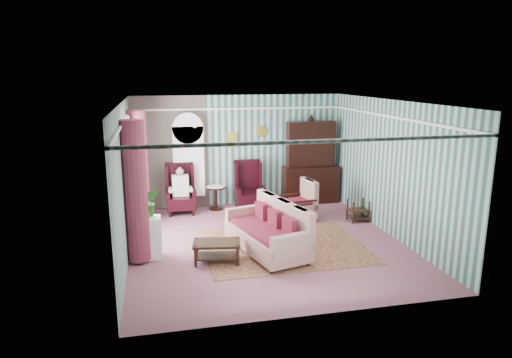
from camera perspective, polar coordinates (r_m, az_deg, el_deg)
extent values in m
plane|color=#7E4953|center=(9.60, 1.25, -7.93)|extent=(6.00, 6.00, 0.00)
cube|color=#35605C|center=(12.06, -2.10, 3.57)|extent=(5.50, 0.02, 2.90)
cube|color=#35605C|center=(6.41, 7.72, -5.13)|extent=(5.50, 0.02, 2.90)
cube|color=#35605C|center=(8.95, -16.07, -0.29)|extent=(0.02, 6.00, 2.90)
cube|color=#35605C|center=(10.18, 16.52, 1.26)|extent=(0.02, 6.00, 2.90)
cube|color=silver|center=(8.98, 1.35, 9.63)|extent=(5.50, 6.00, 0.02)
cube|color=#894651|center=(11.86, -10.69, 3.19)|extent=(1.90, 0.01, 2.90)
cube|color=white|center=(9.00, 1.34, 7.41)|extent=(5.50, 6.00, 0.05)
cube|color=white|center=(9.51, -15.73, 1.12)|extent=(0.04, 1.50, 1.90)
cylinder|color=maroon|center=(8.52, -14.86, -1.56)|extent=(0.44, 0.44, 2.60)
cylinder|color=maroon|center=(10.57, -14.46, 1.25)|extent=(0.44, 0.44, 2.60)
cube|color=gold|center=(11.95, -3.03, 4.93)|extent=(0.30, 0.03, 0.38)
cube|color=silver|center=(11.80, -8.41, 1.60)|extent=(0.80, 0.28, 2.24)
cube|color=black|center=(12.32, 6.88, 2.42)|extent=(1.50, 0.56, 2.36)
cube|color=black|center=(11.51, -9.42, -1.25)|extent=(0.76, 0.80, 1.25)
cube|color=black|center=(11.73, -0.86, -0.81)|extent=(0.76, 0.80, 1.25)
cylinder|color=black|center=(11.82, -5.04, -2.38)|extent=(0.50, 0.50, 0.60)
cube|color=black|center=(11.11, 12.63, -3.82)|extent=(0.45, 0.38, 0.54)
cube|color=white|center=(8.94, -13.50, -7.18)|extent=(0.55, 0.35, 0.80)
cube|color=#4C1919|center=(9.40, 3.49, -8.38)|extent=(3.20, 2.60, 0.01)
cube|color=#B9B38F|center=(8.92, 1.31, -6.44)|extent=(1.55, 2.26, 0.92)
cube|color=#BCA992|center=(10.89, 5.26, -2.41)|extent=(0.85, 0.91, 1.09)
cube|color=black|center=(8.62, -4.91, -9.06)|extent=(0.94, 0.65, 0.39)
imported|color=#224816|center=(8.67, -13.72, -3.63)|extent=(0.43, 0.40, 0.41)
imported|color=#16481A|center=(8.83, -13.10, -2.88)|extent=(0.31, 0.25, 0.53)
imported|color=#164917|center=(8.79, -13.91, -3.45)|extent=(0.26, 0.26, 0.39)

